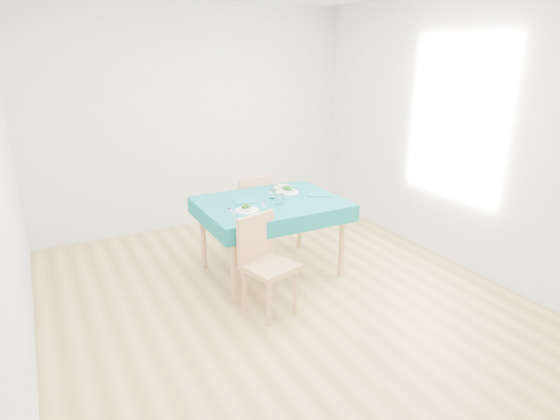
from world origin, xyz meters
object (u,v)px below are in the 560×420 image
bowl_far (287,190)px  side_plate (283,187)px  chair_far (248,203)px  table (271,237)px  chair_near (270,261)px  bowl_near (247,208)px

bowl_far → side_plate: bearing=73.4°
chair_far → bowl_far: bearing=102.4°
table → bowl_far: 0.52m
table → side_plate: (0.33, 0.35, 0.38)m
chair_far → bowl_far: (0.18, -0.60, 0.29)m
table → side_plate: size_ratio=6.71×
chair_far → side_plate: chair_far is taller
table → chair_near: (-0.36, -0.69, 0.10)m
chair_far → chair_near: bearing=68.6°
bowl_near → table: bearing=27.6°
side_plate → bowl_far: bearing=-106.6°
table → side_plate: 0.61m
chair_near → bowl_near: chair_near is taller
side_plate → table: bearing=-133.1°
table → chair_far: size_ratio=1.35×
chair_far → side_plate: size_ratio=4.98×
chair_near → bowl_far: 1.11m
bowl_far → side_plate: 0.20m
table → bowl_near: size_ratio=6.37×
side_plate → chair_near: bearing=-123.5°
bowl_near → side_plate: (0.66, 0.52, -0.03)m
chair_near → side_plate: (0.69, 1.04, 0.28)m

